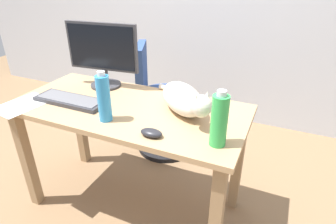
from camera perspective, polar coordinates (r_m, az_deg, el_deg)
name	(u,v)px	position (r m, az deg, el deg)	size (l,w,h in m)	color
ground_plane	(135,202)	(2.09, -6.73, -17.58)	(8.00, 8.00, 0.00)	#846647
desk	(129,124)	(1.71, -7.86, -2.48)	(1.37, 0.64, 0.75)	tan
office_chair	(159,107)	(2.40, -1.78, 1.00)	(0.51, 0.49, 0.93)	black
monitor	(103,53)	(1.89, -13.01, 11.49)	(0.48, 0.20, 0.41)	#333338
keyboard	(70,100)	(1.77, -18.98, 2.26)	(0.44, 0.15, 0.03)	#333338
cat	(184,99)	(1.53, 3.27, 2.62)	(0.46, 0.45, 0.20)	silver
computer_mouse	(151,133)	(1.35, -3.35, -4.20)	(0.11, 0.06, 0.04)	#232328
paper_sheet	(23,105)	(1.86, -27.14, 1.35)	(0.21, 0.30, 0.00)	white
water_bottle	(219,120)	(1.25, 10.24, -1.65)	(0.08, 0.08, 0.26)	green
spray_bottle	(104,98)	(1.47, -12.76, 2.76)	(0.07, 0.07, 0.27)	#2D8CD1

